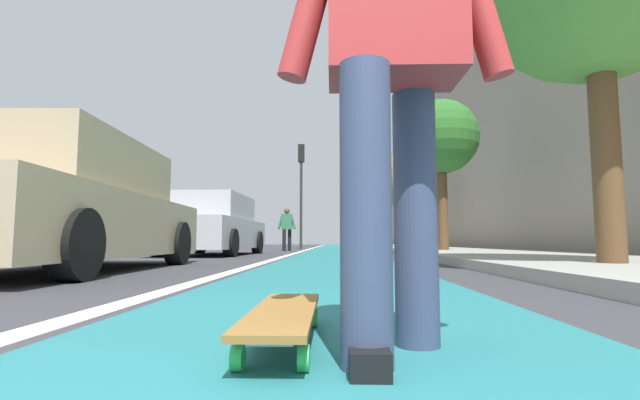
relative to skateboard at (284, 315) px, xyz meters
name	(u,v)px	position (x,y,z in m)	size (l,w,h in m)	color
ground_plane	(334,256)	(9.02, -0.14, -0.09)	(80.00, 80.00, 0.00)	#38383D
bike_lane_paint	(335,248)	(23.02, -0.14, -0.09)	(56.00, 1.91, 0.00)	#237075
lane_stripe_white	(311,249)	(19.02, 0.96, -0.09)	(52.00, 0.16, 0.01)	silver
sidewalk_curb	(413,248)	(17.02, -3.34, -0.03)	(52.00, 3.20, 0.12)	#9E9B93
building_facade	(453,164)	(21.02, -6.09, 4.13)	(40.00, 1.20, 8.44)	gray
skateboard	(284,315)	(0.00, 0.00, 0.00)	(0.84, 0.20, 0.11)	green
skater_person	(393,43)	(-0.15, -0.35, 0.84)	(0.46, 0.72, 1.64)	#384260
parked_car_near	(64,209)	(3.47, 2.90, 0.60)	(4.49, 2.08, 1.47)	tan
parked_car_mid	(213,227)	(9.51, 2.85, 0.60)	(4.52, 1.95, 1.46)	#B7B7BC
traffic_light	(301,177)	(18.40, 1.36, 3.12)	(0.33, 0.28, 4.69)	#2D2D2D
street_tree_mid	(441,138)	(10.16, -2.94, 2.94)	(1.95, 1.95, 4.05)	brown
street_tree_far	(398,181)	(18.13, -2.94, 2.89)	(2.29, 2.29, 4.15)	brown
pedestrian_distant	(287,226)	(14.40, 1.56, 0.77)	(0.43, 0.66, 1.52)	black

